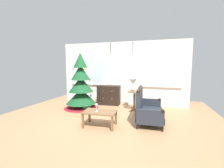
# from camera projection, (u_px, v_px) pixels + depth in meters

# --- Properties ---
(ground_plane) EXTENTS (6.76, 6.76, 0.00)m
(ground_plane) POSITION_uv_depth(u_px,v_px,m) (105.00, 120.00, 4.42)
(ground_plane) COLOR #AD7F56
(back_wall_with_door) EXTENTS (5.20, 0.14, 2.55)m
(back_wall_with_door) POSITION_uv_depth(u_px,v_px,m) (122.00, 73.00, 6.25)
(back_wall_with_door) COLOR white
(back_wall_with_door) RESTS_ON ground
(christmas_tree) EXTENTS (1.28, 1.28, 2.14)m
(christmas_tree) POSITION_uv_depth(u_px,v_px,m) (81.00, 87.00, 5.62)
(christmas_tree) COLOR #4C331E
(christmas_tree) RESTS_ON ground
(dresser_cabinet) EXTENTS (0.92, 0.48, 0.78)m
(dresser_cabinet) POSITION_uv_depth(u_px,v_px,m) (109.00, 95.00, 6.21)
(dresser_cabinet) COLOR black
(dresser_cabinet) RESTS_ON ground
(settee_sofa) EXTENTS (0.77, 1.41, 0.96)m
(settee_sofa) POSITION_uv_depth(u_px,v_px,m) (146.00, 108.00, 4.30)
(settee_sofa) COLOR black
(settee_sofa) RESTS_ON ground
(side_table) EXTENTS (0.50, 0.48, 0.68)m
(side_table) POSITION_uv_depth(u_px,v_px,m) (134.00, 97.00, 5.34)
(side_table) COLOR brown
(side_table) RESTS_ON ground
(table_lamp) EXTENTS (0.28, 0.28, 0.44)m
(table_lamp) POSITION_uv_depth(u_px,v_px,m) (133.00, 83.00, 5.34)
(table_lamp) COLOR silver
(table_lamp) RESTS_ON side_table
(coffee_table) EXTENTS (0.87, 0.56, 0.40)m
(coffee_table) POSITION_uv_depth(u_px,v_px,m) (100.00, 113.00, 3.92)
(coffee_table) COLOR brown
(coffee_table) RESTS_ON ground
(wine_glass) EXTENTS (0.08, 0.08, 0.20)m
(wine_glass) POSITION_uv_depth(u_px,v_px,m) (97.00, 106.00, 3.89)
(wine_glass) COLOR silver
(wine_glass) RESTS_ON coffee_table
(gift_box) EXTENTS (0.22, 0.20, 0.22)m
(gift_box) POSITION_uv_depth(u_px,v_px,m) (87.00, 107.00, 5.41)
(gift_box) COLOR #266633
(gift_box) RESTS_ON ground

